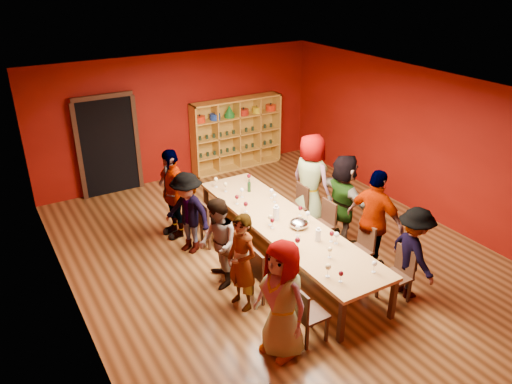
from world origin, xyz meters
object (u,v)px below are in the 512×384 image
person_left_0 (282,299)px  person_left_1 (242,262)px  chair_person_left_1 (263,271)px  chair_person_right_2 (324,222)px  person_left_4 (172,193)px  person_right_1 (375,221)px  chair_person_left_4 (194,206)px  spittoon_bowl (299,224)px  wine_bottle (249,187)px  chair_person_right_3 (298,204)px  tasting_table (285,225)px  chair_person_left_2 (241,251)px  person_left_2 (218,244)px  chair_person_right_0 (399,272)px  chair_person_left_0 (306,312)px  shelving_unit (236,130)px  chair_person_left_3 (209,221)px  person_left_3 (188,213)px  chair_person_right_1 (361,246)px  person_right_0 (413,253)px  person_right_2 (343,198)px  person_right_3 (311,180)px

person_left_0 → person_left_1: 1.14m
chair_person_left_1 → chair_person_right_2: bearing=23.9°
person_left_0 → person_left_4: size_ratio=0.97×
person_left_4 → person_right_1: person_right_1 is taller
chair_person_left_4 → spittoon_bowl: size_ratio=2.75×
spittoon_bowl → wine_bottle: (-0.00, 1.69, 0.03)m
chair_person_left_4 → chair_person_right_3: size_ratio=1.00×
person_left_4 → spittoon_bowl: size_ratio=5.48×
tasting_table → person_right_1: bearing=-39.9°
chair_person_left_4 → chair_person_left_2: bearing=-90.0°
chair_person_left_1 → person_left_2: (-0.42, 0.70, 0.27)m
chair_person_left_1 → chair_person_right_0: (1.82, -1.10, 0.00)m
chair_person_left_4 → chair_person_right_3: 2.06m
tasting_table → chair_person_left_0: bearing=-115.6°
chair_person_left_2 → chair_person_left_1: bearing=-90.0°
shelving_unit → chair_person_left_3: (-2.31, -3.17, -0.49)m
chair_person_right_0 → person_left_1: bearing=153.4°
person_left_3 → chair_person_right_1: (2.24, -2.12, -0.28)m
person_left_0 → person_left_4: (-0.01, 3.75, 0.02)m
chair_person_left_1 → wine_bottle: bearing=65.0°
person_left_1 → chair_person_right_1: bearing=73.7°
person_right_1 → person_right_0: bearing=165.5°
chair_person_left_2 → person_right_2: person_right_2 is taller
person_left_4 → person_right_2: person_left_4 is taller
person_left_3 → wine_bottle: (1.43, 0.27, 0.08)m
person_left_0 → wine_bottle: size_ratio=6.39×
person_left_1 → chair_person_right_2: size_ratio=1.77×
person_right_0 → chair_person_left_1: bearing=74.3°
chair_person_left_2 → chair_person_left_3: same height
person_left_3 → chair_person_right_3: (2.24, -0.26, -0.28)m
tasting_table → chair_person_left_0: (-0.91, -1.90, -0.20)m
chair_person_left_1 → chair_person_left_2: size_ratio=1.00×
chair_person_left_3 → chair_person_right_0: size_ratio=1.00×
person_left_2 → shelving_unit: bearing=163.8°
person_left_3 → person_right_1: person_right_1 is taller
shelving_unit → person_left_1: bearing=-117.8°
chair_person_left_0 → chair_person_right_3: same height
person_left_2 → chair_person_left_4: 1.97m
spittoon_bowl → tasting_table: bearing=112.6°
person_left_2 → wine_bottle: (1.43, 1.48, 0.09)m
shelving_unit → person_left_1: (-2.68, -5.07, -0.20)m
person_left_1 → chair_person_right_2: bearing=99.5°
person_left_2 → person_left_3: (0.00, 1.21, 0.01)m
person_right_0 → person_right_3: size_ratio=0.81×
person_left_2 → chair_person_left_3: (0.42, 1.21, -0.27)m
shelving_unit → chair_person_left_2: size_ratio=2.70×
person_left_3 → chair_person_right_3: 2.27m
person_left_0 → chair_person_right_1: size_ratio=1.94×
person_left_0 → chair_person_left_4: person_left_0 is taller
chair_person_left_0 → person_left_2: bearing=102.8°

